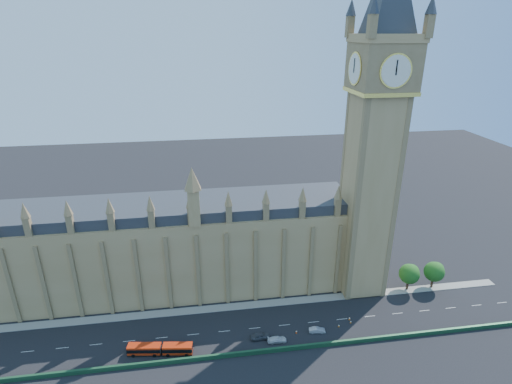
{
  "coord_description": "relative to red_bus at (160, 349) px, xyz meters",
  "views": [
    {
      "loc": [
        -7.97,
        -82.88,
        72.69
      ],
      "look_at": [
        5.86,
        10.0,
        34.58
      ],
      "focal_mm": 28.0,
      "sensor_mm": 36.0,
      "label": 1
    }
  ],
  "objects": [
    {
      "name": "ground",
      "position": [
        19.84,
        5.46,
        -1.39
      ],
      "size": [
        400.0,
        400.0,
        0.0
      ],
      "primitive_type": "plane",
      "color": "black",
      "rests_on": "ground"
    },
    {
      "name": "palace_westminster",
      "position": [
        -5.16,
        27.46,
        12.47
      ],
      "size": [
        120.0,
        20.0,
        28.0
      ],
      "color": "#A0804D",
      "rests_on": "ground"
    },
    {
      "name": "elizabeth_tower",
      "position": [
        57.84,
        19.45,
        53.17
      ],
      "size": [
        20.59,
        20.59,
        105.0
      ],
      "color": "#A0804D",
      "rests_on": "ground"
    },
    {
      "name": "bridge_parapet",
      "position": [
        19.84,
        -3.54,
        -0.79
      ],
      "size": [
        160.0,
        0.6,
        1.2
      ],
      "primitive_type": "cube",
      "color": "#1E4C2D",
      "rests_on": "ground"
    },
    {
      "name": "kerb_north",
      "position": [
        19.84,
        14.96,
        -1.31
      ],
      "size": [
        160.0,
        3.0,
        0.16
      ],
      "primitive_type": "cube",
      "color": "gray",
      "rests_on": "ground"
    },
    {
      "name": "tree_east_near",
      "position": [
        72.06,
        15.54,
        4.25
      ],
      "size": [
        6.0,
        6.0,
        8.5
      ],
      "color": "#382619",
      "rests_on": "ground"
    },
    {
      "name": "tree_east_far",
      "position": [
        80.06,
        15.54,
        4.25
      ],
      "size": [
        6.0,
        6.0,
        8.5
      ],
      "color": "#382619",
      "rests_on": "ground"
    },
    {
      "name": "red_bus",
      "position": [
        0.0,
        0.0,
        0.0
      ],
      "size": [
        15.71,
        4.34,
        2.64
      ],
      "rotation": [
        0.0,
        0.0,
        -0.14
      ],
      "color": "red",
      "rests_on": "ground"
    },
    {
      "name": "car_grey",
      "position": [
        24.69,
        1.39,
        -0.57
      ],
      "size": [
        4.9,
        2.14,
        1.64
      ],
      "primitive_type": "imported",
      "rotation": [
        0.0,
        0.0,
        1.61
      ],
      "color": "#45474D",
      "rests_on": "ground"
    },
    {
      "name": "car_silver",
      "position": [
        39.65,
        1.57,
        -0.7
      ],
      "size": [
        4.33,
        2.01,
        1.37
      ],
      "primitive_type": "imported",
      "rotation": [
        0.0,
        0.0,
        1.43
      ],
      "color": "#A6A7AE",
      "rests_on": "ground"
    },
    {
      "name": "car_white",
      "position": [
        28.73,
        -0.28,
        -0.69
      ],
      "size": [
        4.83,
        1.96,
        1.4
      ],
      "primitive_type": "imported",
      "rotation": [
        0.0,
        0.0,
        1.57
      ],
      "color": "silver",
      "rests_on": "ground"
    },
    {
      "name": "cone_a",
      "position": [
        49.6,
        3.65,
        -1.07
      ],
      "size": [
        0.41,
        0.41,
        0.65
      ],
      "rotation": [
        0.0,
        0.0,
        -0.0
      ],
      "color": "black",
      "rests_on": "ground"
    },
    {
      "name": "cone_b",
      "position": [
        49.73,
        4.93,
        -1.0
      ],
      "size": [
        0.59,
        0.59,
        0.8
      ],
      "rotation": [
        0.0,
        0.0,
        -0.19
      ],
      "color": "black",
      "rests_on": "ground"
    },
    {
      "name": "cone_c",
      "position": [
        34.26,
        2.04,
        -1.0
      ],
      "size": [
        0.64,
        0.64,
        0.79
      ],
      "rotation": [
        0.0,
        0.0,
        0.37
      ],
      "color": "black",
      "rests_on": "ground"
    },
    {
      "name": "cone_d",
      "position": [
        45.93,
        2.65,
        -1.06
      ],
      "size": [
        0.54,
        0.54,
        0.67
      ],
      "rotation": [
        0.0,
        0.0,
        -0.35
      ],
      "color": "black",
      "rests_on": "ground"
    }
  ]
}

